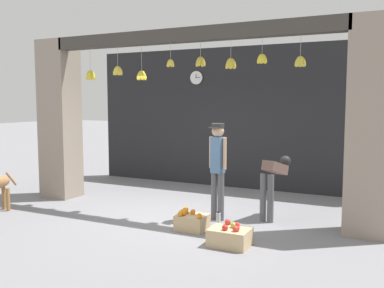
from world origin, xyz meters
TOP-DOWN VIEW (x-y plane):
  - ground_plane at (0.00, 0.00)m, footprint 60.00×60.00m
  - shop_back_wall at (0.00, 2.89)m, footprint 7.42×0.12m
  - shop_pillar_left at (-3.06, 0.30)m, footprint 0.70×0.60m
  - shop_pillar_right at (3.06, 0.30)m, footprint 0.70×0.60m
  - storefront_awning at (-0.02, 0.12)m, footprint 5.52×0.29m
  - shopkeeper at (0.67, 0.06)m, footprint 0.34×0.29m
  - worker_stooping at (1.51, 0.54)m, footprint 0.37×0.81m
  - fruit_crate_oranges at (0.52, -0.66)m, footprint 0.47×0.40m
  - fruit_crate_apples at (1.34, -1.10)m, footprint 0.56×0.44m
  - water_bottle at (0.85, -0.36)m, footprint 0.08×0.08m
  - wall_clock at (-1.04, 2.81)m, footprint 0.34×0.03m

SIDE VIEW (x-z plane):
  - ground_plane at x=0.00m, z-range 0.00..0.00m
  - water_bottle at x=0.85m, z-range -0.01..0.26m
  - fruit_crate_apples at x=1.34m, z-range -0.03..0.30m
  - fruit_crate_oranges at x=0.52m, z-range -0.02..0.30m
  - worker_stooping at x=1.51m, z-range 0.18..1.24m
  - shopkeeper at x=0.67m, z-range 0.15..1.82m
  - shop_back_wall at x=0.00m, z-range 0.00..3.30m
  - shop_pillar_left at x=-3.06m, z-range 0.00..3.30m
  - shop_pillar_right at x=3.06m, z-range 0.00..3.30m
  - wall_clock at x=-1.04m, z-range 2.44..2.78m
  - storefront_awning at x=-0.02m, z-range 2.68..3.57m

